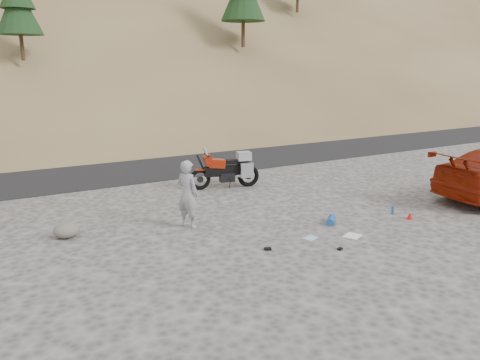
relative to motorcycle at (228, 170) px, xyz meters
name	(u,v)px	position (x,y,z in m)	size (l,w,h in m)	color
ground	(261,223)	(-0.94, -3.59, -0.61)	(140.00, 140.00, 0.00)	#464341
road	(149,162)	(-0.94, 5.41, -0.61)	(120.00, 7.00, 0.05)	black
motorcycle	(228,170)	(0.00, 0.00, 0.00)	(2.36, 0.99, 1.42)	black
man	(189,227)	(-2.70, -2.97, -0.61)	(0.63, 0.41, 1.72)	gray
small_rock	(67,230)	(-5.52, -2.26, -0.42)	(0.76, 0.72, 0.36)	#615B53
gear_white_cloth	(352,236)	(0.46, -5.51, -0.60)	(0.40, 0.36, 0.01)	white
gear_blue_mat	(331,220)	(0.61, -4.54, -0.51)	(0.19, 0.19, 0.48)	#1A4F9C
gear_bottle	(393,210)	(2.61, -4.75, -0.50)	(0.08, 0.08, 0.22)	#1A4F9C
gear_funnel	(410,216)	(2.66, -5.29, -0.51)	(0.15, 0.15, 0.20)	red
gear_glove_a	(268,249)	(-1.78, -5.24, -0.58)	(0.16, 0.11, 0.04)	black
gear_glove_b	(340,249)	(-0.37, -6.02, -0.59)	(0.12, 0.09, 0.04)	black
gear_blue_cloth	(310,238)	(-0.51, -5.13, -0.60)	(0.32, 0.23, 0.01)	#94CAE6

